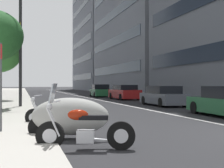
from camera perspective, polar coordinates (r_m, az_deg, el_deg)
name	(u,v)px	position (r m, az deg, el deg)	size (l,w,h in m)	color
lane_centre_stripe	(76,95)	(42.29, -6.67, -2.07)	(110.00, 0.16, 0.01)	silver
motorcycle_mid_row	(84,130)	(6.96, -5.25, -8.41)	(0.85, 2.14, 1.47)	black
motorcycle_second_in_row	(69,117)	(8.32, -7.83, -5.95)	(1.45, 2.21, 1.10)	#9E9E99
motorcycle_by_sign_pole	(54,115)	(10.90, -10.51, -5.56)	(1.09, 2.01, 1.08)	black
car_mid_block_traffic	(163,96)	(21.54, 9.42, -2.26)	(4.64, 1.92, 1.36)	#4C515B
car_following_behind	(124,92)	(30.19, 2.28, -1.57)	(4.67, 1.99, 1.42)	maroon
car_lead_in_lane	(100,91)	(36.75, -2.20, -1.31)	(4.18, 2.09, 1.47)	#236038
parking_sign_by_curb	(1,78)	(9.11, -19.71, 1.06)	(0.32, 0.06, 2.45)	#47494C
street_lamp_with_banners	(26,16)	(19.82, -15.48, 11.99)	(1.26, 2.55, 9.32)	#232326
office_tower_near_left	(118,12)	(88.59, 1.15, 13.07)	(29.26, 21.05, 43.31)	slate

